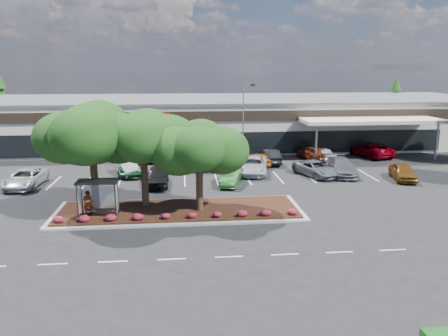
{
  "coord_description": "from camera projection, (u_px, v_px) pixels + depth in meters",
  "views": [
    {
      "loc": [
        -1.7,
        -26.57,
        10.39
      ],
      "look_at": [
        1.58,
        6.83,
        2.6
      ],
      "focal_mm": 35.0,
      "sensor_mm": 36.0,
      "label": 1
    }
  ],
  "objects": [
    {
      "name": "ground",
      "position": [
        210.0,
        231.0,
        28.27
      ],
      "size": [
        160.0,
        160.0,
        0.0
      ],
      "primitive_type": "plane",
      "color": "black",
      "rests_on": "ground"
    },
    {
      "name": "retail_store",
      "position": [
        194.0,
        120.0,
        60.44
      ],
      "size": [
        80.4,
        25.2,
        6.25
      ],
      "color": "beige",
      "rests_on": "ground"
    },
    {
      "name": "landscape_island",
      "position": [
        179.0,
        211.0,
        31.93
      ],
      "size": [
        18.0,
        6.0,
        0.26
      ],
      "color": "#979793",
      "rests_on": "ground"
    },
    {
      "name": "lane_markings",
      "position": [
        201.0,
        188.0,
        38.36
      ],
      "size": [
        33.12,
        20.06,
        0.01
      ],
      "color": "silver",
      "rests_on": "ground"
    },
    {
      "name": "shrub_row",
      "position": [
        179.0,
        215.0,
        29.81
      ],
      "size": [
        17.0,
        0.8,
        0.5
      ],
      "primitive_type": null,
      "color": "maroon",
      "rests_on": "landscape_island"
    },
    {
      "name": "bus_shelter",
      "position": [
        98.0,
        188.0,
        29.9
      ],
      "size": [
        2.75,
        1.55,
        2.59
      ],
      "color": "black",
      "rests_on": "landscape_island"
    },
    {
      "name": "island_tree_west",
      "position": [
        93.0,
        156.0,
        30.92
      ],
      "size": [
        7.2,
        7.2,
        7.89
      ],
      "primitive_type": null,
      "color": "#103A0F",
      "rests_on": "landscape_island"
    },
    {
      "name": "island_tree_mid",
      "position": [
        144.0,
        157.0,
        32.0
      ],
      "size": [
        6.6,
        6.6,
        7.32
      ],
      "primitive_type": null,
      "color": "#103A0F",
      "rests_on": "landscape_island"
    },
    {
      "name": "island_tree_east",
      "position": [
        199.0,
        166.0,
        31.02
      ],
      "size": [
        5.8,
        5.8,
        6.5
      ],
      "primitive_type": null,
      "color": "#103A0F",
      "rests_on": "landscape_island"
    },
    {
      "name": "conifer_north_west",
      "position": [
        1.0,
        102.0,
        68.88
      ],
      "size": [
        4.4,
        4.4,
        10.0
      ],
      "primitive_type": "cone",
      "color": "#103A0F",
      "rests_on": "ground"
    },
    {
      "name": "conifer_north_east",
      "position": [
        394.0,
        103.0,
        73.15
      ],
      "size": [
        3.96,
        3.96,
        9.0
      ],
      "primitive_type": "cone",
      "color": "#103A0F",
      "rests_on": "ground"
    },
    {
      "name": "person_waiting",
      "position": [
        88.0,
        203.0,
        30.25
      ],
      "size": [
        0.73,
        0.54,
        1.82
      ],
      "primitive_type": "imported",
      "rotation": [
        0.0,
        0.0,
        3.3
      ],
      "color": "#594C47",
      "rests_on": "landscape_island"
    },
    {
      "name": "light_pole",
      "position": [
        244.0,
        130.0,
        45.86
      ],
      "size": [
        1.43,
        0.62,
        8.8
      ],
      "rotation": [
        0.0,
        0.0,
        -0.19
      ],
      "color": "#979793",
      "rests_on": "ground"
    },
    {
      "name": "survey_stake",
      "position": [
        191.0,
        265.0,
        22.13
      ],
      "size": [
        0.07,
        0.14,
        0.91
      ],
      "color": "#A88158",
      "rests_on": "ground"
    },
    {
      "name": "car_0",
      "position": [
        26.0,
        178.0,
        38.63
      ],
      "size": [
        2.85,
        5.72,
        1.56
      ],
      "primitive_type": "imported",
      "rotation": [
        0.0,
        0.0,
        -0.05
      ],
      "color": "#A6AAB1",
      "rests_on": "ground"
    },
    {
      "name": "car_1",
      "position": [
        127.0,
        168.0,
        42.79
      ],
      "size": [
        3.17,
        4.76,
        1.48
      ],
      "primitive_type": "imported",
      "rotation": [
        0.0,
        0.0,
        0.39
      ],
      "color": "#A5ACB1",
      "rests_on": "ground"
    },
    {
      "name": "car_2",
      "position": [
        131.0,
        168.0,
        42.94
      ],
      "size": [
        2.96,
        5.44,
        1.45
      ],
      "primitive_type": "imported",
      "rotation": [
        0.0,
        0.0,
        0.11
      ],
      "color": "#15411D",
      "rests_on": "ground"
    },
    {
      "name": "car_3",
      "position": [
        157.0,
        176.0,
        39.08
      ],
      "size": [
        1.96,
        4.85,
        1.65
      ],
      "primitive_type": "imported",
      "rotation": [
        0.0,
        0.0,
        -0.0
      ],
      "color": "black",
      "rests_on": "ground"
    },
    {
      "name": "car_4",
      "position": [
        231.0,
        177.0,
        39.27
      ],
      "size": [
        2.56,
        4.59,
        1.43
      ],
      "primitive_type": "imported",
      "rotation": [
        0.0,
        0.0,
        -0.25
      ],
      "color": "#205720",
      "rests_on": "ground"
    },
    {
      "name": "car_5",
      "position": [
        253.0,
        165.0,
        43.45
      ],
      "size": [
        3.83,
        6.35,
        1.65
      ],
      "primitive_type": "imported",
      "rotation": [
        0.0,
        0.0,
        -0.2
      ],
      "color": "#B5BDC3",
      "rests_on": "ground"
    },
    {
      "name": "car_6",
      "position": [
        316.0,
        169.0,
        42.47
      ],
      "size": [
        4.16,
        5.8,
        1.47
      ],
      "primitive_type": "imported",
      "rotation": [
        0.0,
        0.0,
        0.37
      ],
      "color": "slate",
      "rests_on": "ground"
    },
    {
      "name": "car_7",
      "position": [
        341.0,
        167.0,
        42.83
      ],
      "size": [
        2.93,
        5.89,
        1.64
      ],
      "primitive_type": "imported",
      "rotation": [
        0.0,
        0.0,
        -0.11
      ],
      "color": "#57585F",
      "rests_on": "ground"
    },
    {
      "name": "car_8",
      "position": [
        403.0,
        172.0,
        41.0
      ],
      "size": [
        2.74,
        4.83,
        1.55
      ],
      "primitive_type": "imported",
      "rotation": [
        0.0,
        0.0,
        -0.21
      ],
      "color": "brown",
      "rests_on": "ground"
    },
    {
      "name": "car_11",
      "position": [
        154.0,
        155.0,
        49.21
      ],
      "size": [
        2.23,
        4.8,
        1.36
      ],
      "primitive_type": "imported",
      "rotation": [
        0.0,
        0.0,
        3.21
      ],
      "color": "#16411B",
      "rests_on": "ground"
    },
    {
      "name": "car_12",
      "position": [
        199.0,
        159.0,
        46.31
      ],
      "size": [
        3.1,
        6.23,
        1.7
      ],
      "primitive_type": "imported",
      "rotation": [
        0.0,
        0.0,
        3.1
      ],
      "color": "navy",
      "rests_on": "ground"
    },
    {
      "name": "car_13",
      "position": [
        256.0,
        160.0,
        46.69
      ],
      "size": [
        2.57,
        4.29,
        1.34
      ],
      "primitive_type": "imported",
      "rotation": [
        0.0,
        0.0,
        3.45
      ],
      "color": "#68310B",
      "rests_on": "ground"
    },
    {
      "name": "car_14",
      "position": [
        270.0,
        156.0,
        47.95
      ],
      "size": [
        1.72,
        4.89,
        1.61
      ],
      "primitive_type": "imported",
      "rotation": [
        0.0,
        0.0,
        3.14
      ],
      "color": "black",
      "rests_on": "ground"
    },
    {
      "name": "car_15",
      "position": [
        320.0,
        153.0,
        49.77
      ],
      "size": [
        3.03,
        4.82,
        1.53
      ],
      "primitive_type": "imported",
      "rotation": [
        0.0,
        0.0,
        3.44
      ],
      "color": "white",
      "rests_on": "ground"
    },
    {
      "name": "car_16",
      "position": [
        313.0,
        153.0,
        49.94
      ],
      "size": [
        3.31,
        5.12,
        1.62
      ],
      "primitive_type": "imported",
      "rotation": [
        0.0,
        0.0,
        3.46
      ],
      "color": "maroon",
      "rests_on": "ground"
    },
    {
      "name": "car_17",
      "position": [
        370.0,
        149.0,
        51.7
      ],
      "size": [
        4.32,
        6.65,
        1.7
      ],
      "primitive_type": "imported",
      "rotation": [
        0.0,
        0.0,
        3.41
      ],
      "color": "maroon",
      "rests_on": "ground"
    }
  ]
}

